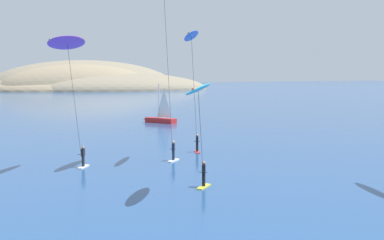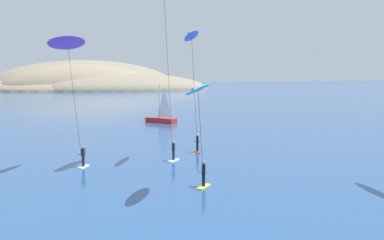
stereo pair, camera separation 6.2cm
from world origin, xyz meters
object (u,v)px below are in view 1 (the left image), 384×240
Objects in this scene: sailboat_near at (159,118)px; kitesurfer_magenta at (165,8)px; kitesurfer_blue at (192,48)px; kitesurfer_cyan at (199,98)px; kitesurfer_purple at (69,52)px.

kitesurfer_magenta is at bearing -105.01° from sailboat_near.
kitesurfer_blue reaches higher than sailboat_near.
kitesurfer_blue reaches higher than kitesurfer_cyan.
sailboat_near is 0.84× the size of kitesurfer_cyan.
kitesurfer_magenta is at bearing 85.39° from kitesurfer_cyan.
kitesurfer_purple is 11.87m from kitesurfer_cyan.
kitesurfer_blue is 11.79m from kitesurfer_cyan.
sailboat_near is 31.77m from kitesurfer_blue.
kitesurfer_purple is at bearing -173.10° from kitesurfer_blue.
kitesurfer_magenta is (0.75, 9.33, 6.32)m from kitesurfer_cyan.
kitesurfer_blue is 0.78× the size of kitesurfer_magenta.
kitesurfer_cyan is at bearing -107.84° from kitesurfer_blue.
sailboat_near is 34.55m from kitesurfer_magenta.
kitesurfer_cyan is at bearing -56.17° from kitesurfer_purple.
kitesurfer_blue is 4.22m from kitesurfer_magenta.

